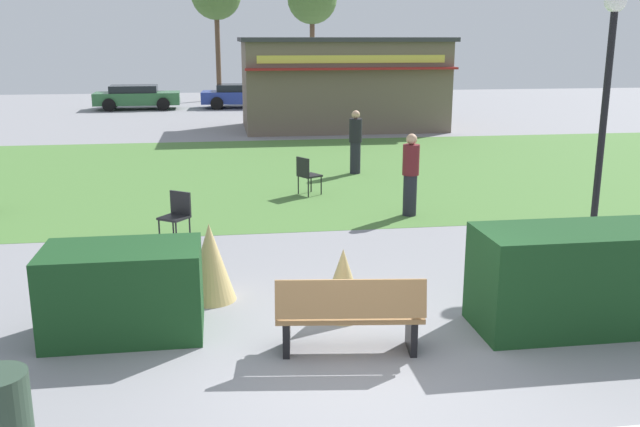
{
  "coord_description": "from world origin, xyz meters",
  "views": [
    {
      "loc": [
        -1.39,
        -6.84,
        3.58
      ],
      "look_at": [
        0.01,
        2.74,
        1.11
      ],
      "focal_mm": 39.04,
      "sensor_mm": 36.0,
      "label": 1
    }
  ],
  "objects": [
    {
      "name": "ground_plane",
      "position": [
        0.0,
        0.0,
        0.0
      ],
      "size": [
        80.0,
        80.0,
        0.0
      ],
      "primitive_type": "plane",
      "color": "gray"
    },
    {
      "name": "lawn_patch",
      "position": [
        0.0,
        11.68,
        0.0
      ],
      "size": [
        36.0,
        12.0,
        0.01
      ],
      "primitive_type": "cube",
      "color": "#4C7A38",
      "rests_on": "ground_plane"
    },
    {
      "name": "park_bench",
      "position": [
        0.03,
        0.48,
        0.48
      ],
      "size": [
        1.75,
        0.73,
        0.95
      ],
      "color": "#9E7547",
      "rests_on": "ground_plane"
    },
    {
      "name": "hedge_left",
      "position": [
        -2.61,
        1.42,
        0.56
      ],
      "size": [
        1.89,
        1.1,
        1.11
      ],
      "primitive_type": "cube",
      "color": "#19421E",
      "rests_on": "ground_plane"
    },
    {
      "name": "hedge_right",
      "position": [
        3.09,
        0.82,
        0.64
      ],
      "size": [
        2.76,
        1.1,
        1.28
      ],
      "primitive_type": "cube",
      "color": "#19421E",
      "rests_on": "ground_plane"
    },
    {
      "name": "ornamental_grass_behind_left",
      "position": [
        -1.57,
        2.43,
        0.55
      ],
      "size": [
        0.69,
        0.69,
        1.1
      ],
      "primitive_type": "cone",
      "color": "tan",
      "rests_on": "ground_plane"
    },
    {
      "name": "ornamental_grass_behind_right",
      "position": [
        0.14,
        1.55,
        0.47
      ],
      "size": [
        0.62,
        0.62,
        0.93
      ],
      "primitive_type": "cone",
      "color": "tan",
      "rests_on": "ground_plane"
    },
    {
      "name": "lamppost_mid",
      "position": [
        5.16,
        4.27,
        2.71
      ],
      "size": [
        0.36,
        0.36,
        4.32
      ],
      "color": "black",
      "rests_on": "ground_plane"
    },
    {
      "name": "trash_bin",
      "position": [
        -3.27,
        -1.36,
        0.46
      ],
      "size": [
        0.52,
        0.52,
        0.91
      ],
      "primitive_type": "cylinder",
      "color": "#2D4233",
      "rests_on": "ground_plane"
    },
    {
      "name": "food_kiosk",
      "position": [
        3.54,
        20.74,
        1.78
      ],
      "size": [
        8.04,
        4.73,
        3.55
      ],
      "color": "#6B5B4C",
      "rests_on": "ground_plane"
    },
    {
      "name": "cafe_chair_west",
      "position": [
        -2.17,
        5.45,
        0.53
      ],
      "size": [
        0.61,
        0.61,
        0.89
      ],
      "color": "black",
      "rests_on": "ground_plane"
    },
    {
      "name": "cafe_chair_center",
      "position": [
        0.59,
        8.81,
        0.53
      ],
      "size": [
        0.6,
        0.6,
        0.89
      ],
      "color": "black",
      "rests_on": "ground_plane"
    },
    {
      "name": "person_strolling",
      "position": [
        2.45,
        6.63,
        0.86
      ],
      "size": [
        0.34,
        0.34,
        1.69
      ],
      "rotation": [
        0.0,
        0.0,
        1.93
      ],
      "color": "#23232D",
      "rests_on": "ground_plane"
    },
    {
      "name": "person_standing",
      "position": [
        2.22,
        11.23,
        0.86
      ],
      "size": [
        0.34,
        0.34,
        1.69
      ],
      "rotation": [
        0.0,
        0.0,
        1.43
      ],
      "color": "#23232D",
      "rests_on": "ground_plane"
    },
    {
      "name": "parked_car_west_slot",
      "position": [
        -5.41,
        29.56,
        0.64
      ],
      "size": [
        4.25,
        2.16,
        1.2
      ],
      "color": "#2D6638",
      "rests_on": "ground_plane"
    },
    {
      "name": "parked_car_center_slot",
      "position": [
        -0.1,
        29.56,
        0.64
      ],
      "size": [
        4.29,
        2.23,
        1.2
      ],
      "color": "navy",
      "rests_on": "ground_plane"
    },
    {
      "name": "tree_right_bg",
      "position": [
        4.1,
        33.6,
        5.59
      ],
      "size": [
        2.8,
        2.8,
        7.04
      ],
      "color": "brown",
      "rests_on": "ground_plane"
    }
  ]
}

